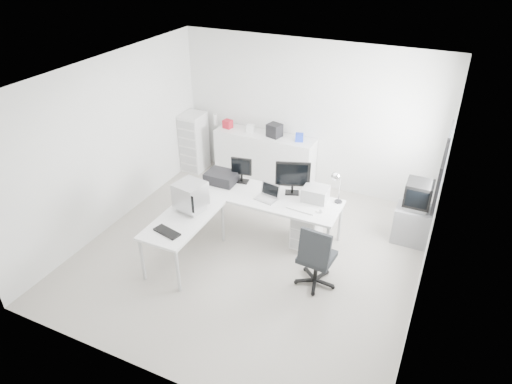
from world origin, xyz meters
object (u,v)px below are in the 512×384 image
at_px(filing_cabinet, 194,142).
at_px(tv_cabinet, 412,224).
at_px(lcd_monitor_large, 293,178).
at_px(laser_printer, 316,194).
at_px(crt_monitor, 190,196).
at_px(sideboard, 264,158).
at_px(side_desk, 185,239).
at_px(main_desk, 266,215).
at_px(crt_tv, 418,196).
at_px(inkjet_printer, 222,177).
at_px(drawer_pedestal, 307,228).
at_px(laptop, 266,194).
at_px(lcd_monitor_small, 242,170).
at_px(office_chair, 317,254).

bearing_deg(filing_cabinet, tv_cabinet, -8.84).
bearing_deg(lcd_monitor_large, laser_printer, -23.98).
bearing_deg(crt_monitor, sideboard, 98.72).
bearing_deg(sideboard, side_desk, -91.58).
relative_size(main_desk, crt_tv, 4.80).
height_order(tv_cabinet, filing_cabinet, filing_cabinet).
bearing_deg(sideboard, inkjet_printer, -92.77).
relative_size(laser_printer, crt_monitor, 0.77).
xyz_separation_m(lcd_monitor_large, filing_cabinet, (-2.64, 1.30, -0.43)).
xyz_separation_m(drawer_pedestal, inkjet_printer, (-1.55, 0.05, 0.54)).
relative_size(main_desk, filing_cabinet, 1.98).
height_order(inkjet_printer, crt_tv, crt_tv).
xyz_separation_m(laptop, crt_tv, (2.16, 0.95, -0.01)).
distance_m(lcd_monitor_large, crt_tv, 1.96).
relative_size(lcd_monitor_small, crt_monitor, 0.87).
xyz_separation_m(laser_printer, crt_monitor, (-1.60, -1.07, 0.14)).
relative_size(lcd_monitor_small, tv_cabinet, 0.70).
distance_m(lcd_monitor_large, office_chair, 1.40).
bearing_deg(inkjet_printer, crt_tv, 13.34).
bearing_deg(lcd_monitor_large, lcd_monitor_small, 160.31).
xyz_separation_m(side_desk, lcd_monitor_small, (0.30, 1.35, 0.59)).
relative_size(main_desk, inkjet_printer, 4.80).
relative_size(lcd_monitor_large, crt_monitor, 1.14).
height_order(inkjet_printer, filing_cabinet, filing_cabinet).
distance_m(office_chair, filing_cabinet, 4.15).
relative_size(office_chair, filing_cabinet, 0.85).
relative_size(main_desk, tv_cabinet, 3.89).
bearing_deg(filing_cabinet, drawer_pedestal, -26.69).
xyz_separation_m(inkjet_printer, lcd_monitor_small, (0.30, 0.15, 0.13)).
bearing_deg(lcd_monitor_small, laptop, -39.67).
distance_m(drawer_pedestal, tv_cabinet, 1.71).
bearing_deg(main_desk, crt_monitor, -135.00).
distance_m(laptop, laser_printer, 0.77).
bearing_deg(lcd_monitor_small, inkjet_printer, -162.85).
bearing_deg(side_desk, drawer_pedestal, 36.57).
height_order(main_desk, crt_monitor, crt_monitor).
bearing_deg(lcd_monitor_small, office_chair, -41.05).
distance_m(crt_monitor, crt_tv, 3.50).
relative_size(laptop, crt_monitor, 0.66).
bearing_deg(lcd_monitor_small, drawer_pedestal, -18.51).
distance_m(lcd_monitor_small, laptop, 0.70).
xyz_separation_m(lcd_monitor_small, lcd_monitor_large, (0.90, 0.00, 0.07)).
relative_size(lcd_monitor_small, filing_cabinet, 0.36).
relative_size(lcd_monitor_small, office_chair, 0.42).
height_order(drawer_pedestal, laptop, laptop).
height_order(drawer_pedestal, lcd_monitor_small, lcd_monitor_small).
xyz_separation_m(crt_tv, sideboard, (-2.98, 0.84, -0.35)).
relative_size(side_desk, crt_monitor, 2.81).
bearing_deg(drawer_pedestal, laptop, -167.01).
xyz_separation_m(drawer_pedestal, tv_cabinet, (1.51, 0.80, 0.01)).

